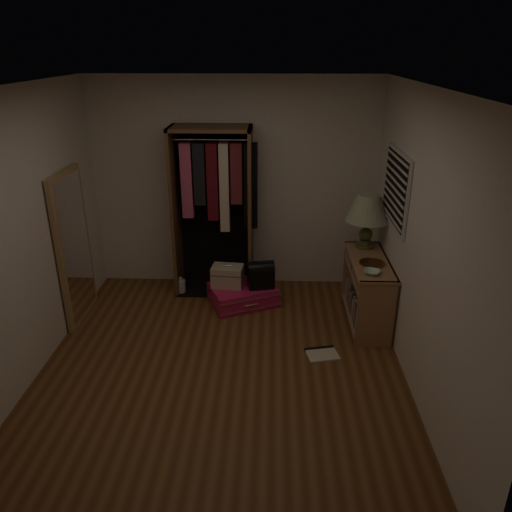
% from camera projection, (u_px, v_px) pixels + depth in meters
% --- Properties ---
extents(ground, '(4.00, 4.00, 0.00)m').
position_uv_depth(ground, '(222.00, 370.00, 4.82)').
color(ground, brown).
rests_on(ground, ground).
extents(room_walls, '(3.52, 4.02, 2.60)m').
position_uv_depth(room_walls, '(226.00, 222.00, 4.27)').
color(room_walls, beige).
rests_on(room_walls, ground).
extents(console_bookshelf, '(0.42, 1.12, 0.75)m').
position_uv_depth(console_bookshelf, '(367.00, 288.00, 5.57)').
color(console_bookshelf, '#976C49').
rests_on(console_bookshelf, ground).
extents(open_wardrobe, '(1.01, 0.50, 2.05)m').
position_uv_depth(open_wardrobe, '(215.00, 197.00, 5.98)').
color(open_wardrobe, brown).
rests_on(open_wardrobe, ground).
extents(floor_mirror, '(0.06, 0.80, 1.70)m').
position_uv_depth(floor_mirror, '(74.00, 248.00, 5.47)').
color(floor_mirror, '#A67F50').
rests_on(floor_mirror, ground).
extents(pink_suitcase, '(0.93, 0.82, 0.23)m').
position_uv_depth(pink_suitcase, '(243.00, 295.00, 6.02)').
color(pink_suitcase, '#C21750').
rests_on(pink_suitcase, ground).
extents(train_case, '(0.39, 0.29, 0.27)m').
position_uv_depth(train_case, '(228.00, 276.00, 5.94)').
color(train_case, tan).
rests_on(train_case, pink_suitcase).
extents(black_bag, '(0.34, 0.25, 0.33)m').
position_uv_depth(black_bag, '(261.00, 274.00, 5.89)').
color(black_bag, black).
rests_on(black_bag, pink_suitcase).
extents(table_lamp, '(0.51, 0.51, 0.62)m').
position_uv_depth(table_lamp, '(368.00, 209.00, 5.57)').
color(table_lamp, '#474C25').
rests_on(table_lamp, console_bookshelf).
extents(brass_tray, '(0.35, 0.35, 0.02)m').
position_uv_depth(brass_tray, '(372.00, 263.00, 5.30)').
color(brass_tray, '#AD7942').
rests_on(brass_tray, console_bookshelf).
extents(ceramic_bowl, '(0.21, 0.21, 0.04)m').
position_uv_depth(ceramic_bowl, '(372.00, 272.00, 5.06)').
color(ceramic_bowl, '#B5DABD').
rests_on(ceramic_bowl, console_bookshelf).
extents(white_jug, '(0.14, 0.14, 0.22)m').
position_uv_depth(white_jug, '(181.00, 287.00, 6.28)').
color(white_jug, silver).
rests_on(white_jug, ground).
extents(floor_book, '(0.36, 0.31, 0.03)m').
position_uv_depth(floor_book, '(322.00, 353.00, 5.06)').
color(floor_book, beige).
rests_on(floor_book, ground).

